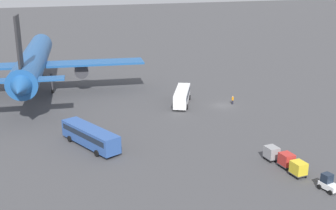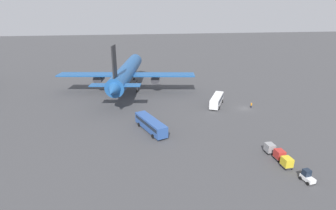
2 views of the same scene
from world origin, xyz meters
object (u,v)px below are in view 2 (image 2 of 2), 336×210
at_px(shuttle_bus_near, 217,100).
at_px(shuttle_bus_far, 151,124).
at_px(worker_person, 251,105).
at_px(cargo_cart_yellow, 287,162).
at_px(airplane, 127,72).
at_px(baggage_tug, 307,176).
at_px(cargo_cart_red, 279,154).
at_px(cargo_cart_grey, 270,148).

xyz_separation_m(shuttle_bus_near, shuttle_bus_far, (-14.73, 22.51, -0.01)).
bearing_deg(shuttle_bus_far, worker_person, -91.20).
bearing_deg(cargo_cart_yellow, worker_person, -16.37).
bearing_deg(worker_person, shuttle_bus_far, 108.25).
xyz_separation_m(airplane, baggage_tug, (-61.50, -27.70, -6.19)).
height_order(airplane, baggage_tug, airplane).
xyz_separation_m(airplane, cargo_cart_yellow, (-57.07, -26.78, -5.94)).
relative_size(airplane, shuttle_bus_near, 5.19).
distance_m(shuttle_bus_near, cargo_cart_red, 32.76).
bearing_deg(cargo_cart_grey, airplane, 27.36).
distance_m(airplane, cargo_cart_yellow, 63.32).
height_order(airplane, cargo_cart_grey, airplane).
relative_size(shuttle_bus_far, cargo_cart_grey, 6.14).
xyz_separation_m(shuttle_bus_far, baggage_tug, (-25.26, -23.75, -0.91)).
distance_m(shuttle_bus_near, cargo_cart_grey, 29.96).
xyz_separation_m(shuttle_bus_near, cargo_cart_grey, (-29.95, -0.17, -0.68)).
height_order(baggage_tug, cargo_cart_grey, baggage_tug).
xyz_separation_m(airplane, worker_person, (-25.68, -36.00, -6.27)).
bearing_deg(worker_person, baggage_tug, 166.96).
distance_m(shuttle_bus_far, worker_person, 33.76).
distance_m(baggage_tug, cargo_cart_yellow, 4.54).
distance_m(airplane, shuttle_bus_near, 34.51).
height_order(airplane, shuttle_bus_near, airplane).
bearing_deg(cargo_cart_yellow, baggage_tug, -168.26).
relative_size(baggage_tug, cargo_cart_red, 1.23).
relative_size(cargo_cart_yellow, cargo_cart_red, 1.00).
relative_size(shuttle_bus_far, worker_person, 7.27).
xyz_separation_m(cargo_cart_yellow, cargo_cart_red, (2.80, -0.28, 0.00)).
distance_m(shuttle_bus_near, worker_person, 10.45).
height_order(cargo_cart_yellow, cargo_cart_grey, same).
height_order(worker_person, cargo_cart_yellow, cargo_cart_yellow).
distance_m(shuttle_bus_near, shuttle_bus_far, 26.90).
bearing_deg(cargo_cart_yellow, airplane, 25.14).
height_order(shuttle_bus_near, worker_person, shuttle_bus_near).
bearing_deg(shuttle_bus_far, baggage_tug, -156.20).
height_order(baggage_tug, cargo_cart_yellow, baggage_tug).
bearing_deg(airplane, shuttle_bus_near, -117.84).
xyz_separation_m(airplane, shuttle_bus_far, (-36.25, -3.95, -5.28)).
distance_m(shuttle_bus_near, cargo_cart_yellow, 35.56).
xyz_separation_m(cargo_cart_red, cargo_cart_grey, (2.80, 0.43, 0.00)).
relative_size(shuttle_bus_far, cargo_cart_yellow, 6.14).
relative_size(baggage_tug, cargo_cart_grey, 1.23).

